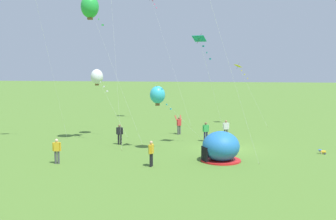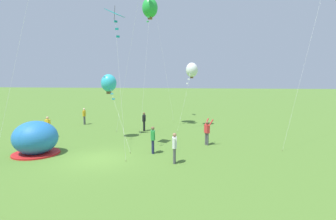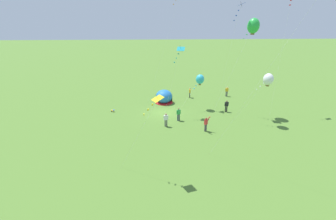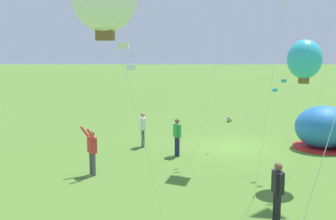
# 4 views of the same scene
# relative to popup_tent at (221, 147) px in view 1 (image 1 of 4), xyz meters

# --- Properties ---
(ground_plane) EXTENTS (300.00, 300.00, 0.00)m
(ground_plane) POSITION_rel_popup_tent_xyz_m (4.25, -0.34, -1.00)
(ground_plane) COLOR #517A2D
(popup_tent) EXTENTS (2.81, 2.81, 2.10)m
(popup_tent) POSITION_rel_popup_tent_xyz_m (0.00, 0.00, 0.00)
(popup_tent) COLOR #2672BF
(popup_tent) RESTS_ON ground
(toddler_crawling) EXTENTS (0.39, 0.55, 0.32)m
(toddler_crawling) POSITION_rel_popup_tent_xyz_m (3.46, -7.55, -0.82)
(toddler_crawling) COLOR gold
(toddler_crawling) RESTS_ON ground
(person_center_field) EXTENTS (0.31, 0.58, 1.72)m
(person_center_field) POSITION_rel_popup_tent_xyz_m (-2.60, 10.97, -0.03)
(person_center_field) COLOR #4C4C51
(person_center_field) RESTS_ON ground
(person_far_back) EXTENTS (0.36, 0.56, 1.72)m
(person_far_back) POSITION_rel_popup_tent_xyz_m (7.16, 1.51, -0.03)
(person_far_back) COLOR #1E2347
(person_far_back) RESTS_ON ground
(person_strolling) EXTENTS (0.29, 0.59, 1.72)m
(person_strolling) POSITION_rel_popup_tent_xyz_m (8.82, -0.23, -0.03)
(person_strolling) COLOR #4C4C51
(person_strolling) RESTS_ON ground
(person_with_toddler) EXTENTS (0.26, 0.59, 1.72)m
(person_with_toddler) POSITION_rel_popup_tent_xyz_m (4.57, 8.64, -0.03)
(person_with_toddler) COLOR black
(person_with_toddler) RESTS_ON ground
(person_arms_raised) EXTENTS (0.67, 0.72, 1.89)m
(person_arms_raised) POSITION_rel_popup_tent_xyz_m (10.44, 4.35, 0.00)
(person_arms_raised) COLOR #4C4C51
(person_arms_raised) RESTS_ON ground
(person_near_tent) EXTENTS (0.58, 0.31, 1.72)m
(person_near_tent) POSITION_rel_popup_tent_xyz_m (-2.31, 4.49, -0.03)
(person_near_tent) COLOR black
(person_near_tent) RESTS_ON ground
(kite_cyan) EXTENTS (3.58, 4.36, 5.10)m
(kite_cyan) POSITION_rel_popup_tent_xyz_m (2.79, 5.02, 3.40)
(kite_cyan) COLOR silver
(kite_cyan) RESTS_ON ground
(kite_pink) EXTENTS (4.93, 5.99, 15.42)m
(kite_pink) POSITION_rel_popup_tent_xyz_m (19.58, 8.87, 13.53)
(kite_pink) COLOR silver
(kite_pink) RESTS_ON ground
(kite_white) EXTENTS (1.56, 3.84, 6.37)m
(kite_white) POSITION_rel_popup_tent_xyz_m (8.58, 11.98, 4.66)
(kite_white) COLOR silver
(kite_white) RESTS_ON ground
(kite_yellow) EXTENTS (1.66, 3.83, 7.07)m
(kite_yellow) POSITION_rel_popup_tent_xyz_m (18.05, -1.58, 5.41)
(kite_yellow) COLOR silver
(kite_yellow) RESTS_ON ground
(kite_teal) EXTENTS (2.00, 2.95, 9.25)m
(kite_teal) POSITION_rel_popup_tent_xyz_m (4.69, 1.83, 7.56)
(kite_teal) COLOR silver
(kite_teal) RESTS_ON ground
(kite_green) EXTENTS (1.49, 5.12, 12.50)m
(kite_green) POSITION_rel_popup_tent_xyz_m (4.58, 11.06, 10.55)
(kite_green) COLOR silver
(kite_green) RESTS_ON ground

